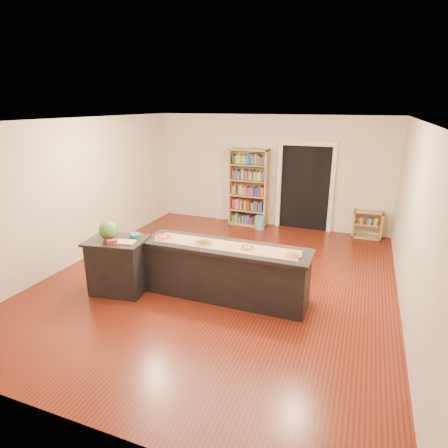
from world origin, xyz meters
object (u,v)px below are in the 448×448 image
at_px(side_counter, 118,265).
at_px(watermelon, 108,230).
at_px(kitchen_island, 225,271).
at_px(low_shelf, 367,224).
at_px(bookshelf, 249,188).
at_px(waste_bin, 260,222).

distance_m(side_counter, watermelon, 0.63).
distance_m(kitchen_island, low_shelf, 4.41).
relative_size(side_counter, low_shelf, 1.42).
xyz_separation_m(kitchen_island, bookshelf, (-0.81, 3.83, 0.53)).
height_order(bookshelf, waste_bin, bookshelf).
xyz_separation_m(side_counter, watermelon, (-0.12, -0.02, 0.62)).
bearing_deg(kitchen_island, low_shelf, 61.23).
distance_m(kitchen_island, bookshelf, 3.95).
bearing_deg(watermelon, kitchen_island, 14.42).
bearing_deg(side_counter, kitchen_island, 6.25).
bearing_deg(watermelon, low_shelf, 47.42).
height_order(side_counter, low_shelf, side_counter).
relative_size(kitchen_island, bookshelf, 1.38).
bearing_deg(low_shelf, watermelon, -132.58).
distance_m(bookshelf, watermelon, 4.43).
distance_m(low_shelf, waste_bin, 2.57).
xyz_separation_m(bookshelf, waste_bin, (0.39, -0.22, -0.82)).
bearing_deg(bookshelf, watermelon, -103.69).
relative_size(bookshelf, waste_bin, 5.74).
relative_size(waste_bin, watermelon, 1.12).
distance_m(low_shelf, watermelon, 5.94).
bearing_deg(low_shelf, waste_bin, -174.23).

